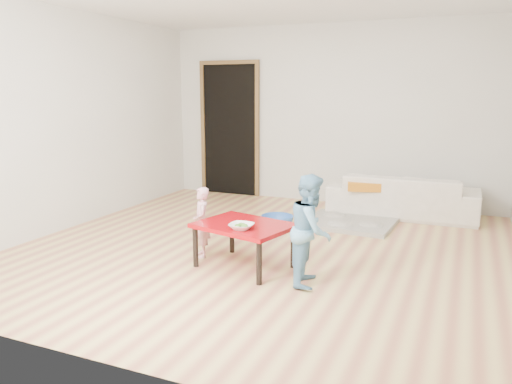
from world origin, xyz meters
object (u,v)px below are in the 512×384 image
Objects in this scene: sofa at (403,195)px; basin at (277,221)px; red_table at (244,245)px; child_pink at (202,222)px; bowl at (241,226)px; child_blue at (311,230)px.

basin is (-1.35, -1.14, -0.22)m from sofa.
red_table is 0.56m from child_pink.
child_pink is at bearing 166.79° from red_table.
bowl is at bearing 69.22° from sofa.
basin is at bearing 39.57° from sofa.
bowl is at bearing -72.48° from red_table.
sofa reaches higher than bowl.
red_table is at bearing 107.52° from bowl.
basin is at bearing 20.70° from child_blue.
sofa is 2.87m from red_table.
child_blue reaches higher than child_pink.
child_blue is at bearing -11.29° from red_table.
child_pink is at bearing 152.11° from bowl.
sofa is 3.03m from bowl.
child_pink reaches higher than sofa.
child_pink is 1.76× the size of basin.
red_table is 2.12× the size of basin.
bowl is 0.31× the size of child_pink.
sofa is 1.78m from basin.
red_table is at bearing -80.92° from basin.
sofa is 4.77× the size of basin.
sofa is at bearing 67.24° from red_table.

